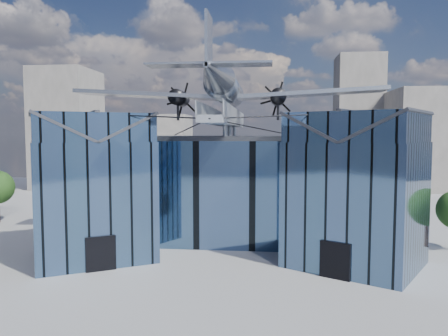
# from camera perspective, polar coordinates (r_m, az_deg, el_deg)

# --- Properties ---
(ground_plane) EXTENTS (120.00, 120.00, 0.00)m
(ground_plane) POSITION_cam_1_polar(r_m,az_deg,el_deg) (36.61, -0.33, -11.56)
(ground_plane) COLOR gray
(museum) EXTENTS (32.88, 24.50, 17.60)m
(museum) POSITION_cam_1_polar(r_m,az_deg,el_deg) (41.23, 0.55, -1.89)
(museum) COLOR #405D83
(museum) RESTS_ON ground
(bg_towers) EXTENTS (77.00, 24.50, 26.00)m
(bg_towers) POSITION_cam_1_polar(r_m,az_deg,el_deg) (85.49, 4.36, 4.42)
(bg_towers) COLOR slate
(bg_towers) RESTS_ON ground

